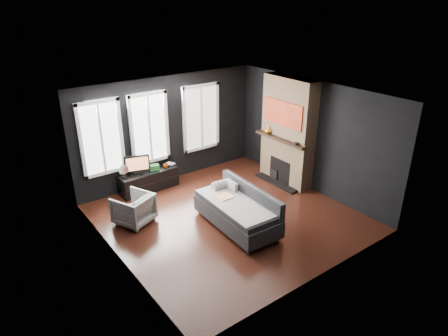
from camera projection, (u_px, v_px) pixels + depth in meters
floor at (228, 217)px, 8.75m from camera, size 5.00×5.00×0.00m
ceiling at (229, 96)px, 7.65m from camera, size 5.00×5.00×0.00m
wall_back at (169, 130)px, 10.04m from camera, size 5.00×0.02×2.70m
wall_left at (113, 195)px, 6.84m from camera, size 0.02×5.00×2.70m
wall_right at (312, 136)px, 9.56m from camera, size 0.02×5.00×2.70m
windows at (150, 92)px, 9.34m from camera, size 4.00×0.16×1.76m
fireplace at (288, 132)px, 9.90m from camera, size 0.70×1.62×2.70m
sofa at (237, 209)px, 8.24m from camera, size 1.08×2.04×0.86m
stripe_pillow at (231, 189)px, 8.66m from camera, size 0.09×0.35×0.35m
armchair at (133, 207)px, 8.42m from camera, size 0.91×0.89×0.72m
media_console at (149, 180)px, 9.87m from camera, size 1.48×0.51×0.50m
monitor at (137, 163)px, 9.52m from camera, size 0.62×0.30×0.54m
desk_fan at (124, 171)px, 9.36m from camera, size 0.27×0.27×0.34m
mug at (166, 165)px, 9.95m from camera, size 0.14×0.12×0.12m
book at (168, 161)px, 10.08m from camera, size 0.15×0.07×0.22m
storage_box at (154, 167)px, 9.82m from camera, size 0.27×0.20×0.13m
mantel_vase at (268, 130)px, 10.10m from camera, size 0.20×0.20×0.18m
mantel_clock at (297, 144)px, 9.40m from camera, size 0.15×0.15×0.04m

